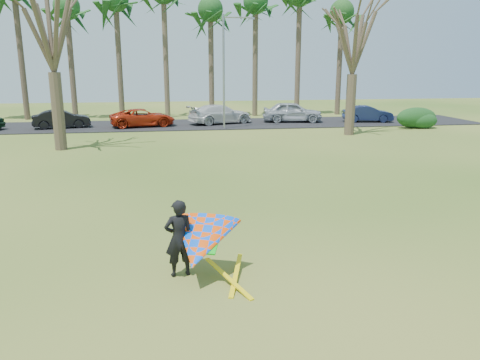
{
  "coord_description": "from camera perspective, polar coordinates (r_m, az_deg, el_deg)",
  "views": [
    {
      "loc": [
        -2.2,
        -11.88,
        4.55
      ],
      "look_at": [
        0.0,
        2.0,
        1.1
      ],
      "focal_mm": 35.0,
      "sensor_mm": 36.0,
      "label": 1
    }
  ],
  "objects": [
    {
      "name": "bare_tree_right",
      "position": [
        32.34,
        13.78,
        17.0
      ],
      "size": [
        6.27,
        6.27,
        9.21
      ],
      "color": "#46382A",
      "rests_on": "ground"
    },
    {
      "name": "streetlight",
      "position": [
        34.16,
        -1.73,
        13.65
      ],
      "size": [
        2.28,
        0.18,
        8.0
      ],
      "color": "gray",
      "rests_on": "ground"
    },
    {
      "name": "parking_strip",
      "position": [
        37.22,
        -5.6,
        6.76
      ],
      "size": [
        46.0,
        7.0,
        0.06
      ],
      "primitive_type": "cube",
      "color": "black",
      "rests_on": "ground"
    },
    {
      "name": "kite_flyer",
      "position": [
        10.21,
        -5.15,
        -7.51
      ],
      "size": [
        2.13,
        2.39,
        2.02
      ],
      "color": "black",
      "rests_on": "ground"
    },
    {
      "name": "bare_tree_left",
      "position": [
        27.6,
        -22.22,
        17.75
      ],
      "size": [
        6.6,
        6.6,
        9.7
      ],
      "color": "#4B3D2D",
      "rests_on": "ground"
    },
    {
      "name": "car_4",
      "position": [
        38.67,
        6.4,
        8.26
      ],
      "size": [
        5.03,
        2.63,
        1.63
      ],
      "primitive_type": "imported",
      "rotation": [
        0.0,
        0.0,
        1.42
      ],
      "color": "#A6ABB3",
      "rests_on": "parking_strip"
    },
    {
      "name": "palm_4",
      "position": [
        43.37,
        -14.93,
        20.38
      ],
      "size": [
        4.84,
        4.84,
        11.54
      ],
      "color": "#47392A",
      "rests_on": "ground"
    },
    {
      "name": "car_2",
      "position": [
        36.26,
        -11.78,
        7.46
      ],
      "size": [
        5.16,
        3.2,
        1.33
      ],
      "primitive_type": "imported",
      "rotation": [
        0.0,
        0.0,
        1.79
      ],
      "color": "#AC260D",
      "rests_on": "parking_strip"
    },
    {
      "name": "car_5",
      "position": [
        39.84,
        15.29,
        7.79
      ],
      "size": [
        4.16,
        2.14,
        1.31
      ],
      "primitive_type": "imported",
      "rotation": [
        0.0,
        0.0,
        1.37
      ],
      "color": "#161F43",
      "rests_on": "parking_strip"
    },
    {
      "name": "palm_3",
      "position": [
        43.82,
        -20.38,
        19.03
      ],
      "size": [
        4.84,
        4.84,
        10.84
      ],
      "color": "#46352A",
      "rests_on": "ground"
    },
    {
      "name": "palm_7",
      "position": [
        43.97,
        1.92,
        20.71
      ],
      "size": [
        4.84,
        4.84,
        11.54
      ],
      "color": "#4D3F2E",
      "rests_on": "ground"
    },
    {
      "name": "hedge_far",
      "position": [
        37.35,
        21.52,
        6.73
      ],
      "size": [
        2.06,
        0.97,
        1.14
      ],
      "primitive_type": "ellipsoid",
      "color": "#163D19",
      "rests_on": "ground"
    },
    {
      "name": "palm_9",
      "position": [
        46.07,
        12.32,
        19.25
      ],
      "size": [
        4.84,
        4.84,
        10.84
      ],
      "color": "#4B3B2D",
      "rests_on": "ground"
    },
    {
      "name": "ground",
      "position": [
        12.91,
        1.4,
        -6.85
      ],
      "size": [
        100.0,
        100.0,
        0.0
      ],
      "primitive_type": "plane",
      "color": "#1F5111",
      "rests_on": "ground"
    },
    {
      "name": "car_3",
      "position": [
        37.36,
        -2.41,
        8.03
      ],
      "size": [
        5.53,
        3.73,
        1.49
      ],
      "primitive_type": "imported",
      "rotation": [
        0.0,
        0.0,
        1.92
      ],
      "color": "silver",
      "rests_on": "parking_strip"
    },
    {
      "name": "hedge_near",
      "position": [
        37.4,
        20.7,
        7.12
      ],
      "size": [
        3.08,
        1.39,
        1.54
      ],
      "primitive_type": "ellipsoid",
      "color": "#153B17",
      "rests_on": "ground"
    },
    {
      "name": "palm_6",
      "position": [
        43.33,
        -3.62,
        19.89
      ],
      "size": [
        4.84,
        4.84,
        10.84
      ],
      "color": "#473B2A",
      "rests_on": "ground"
    },
    {
      "name": "car_1",
      "position": [
        37.06,
        -20.93,
        6.97
      ],
      "size": [
        4.25,
        2.24,
        1.33
      ],
      "primitive_type": "imported",
      "rotation": [
        0.0,
        0.0,
        1.79
      ],
      "color": "black",
      "rests_on": "parking_strip"
    }
  ]
}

